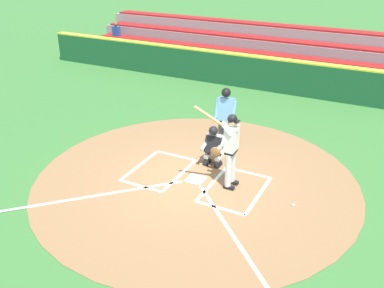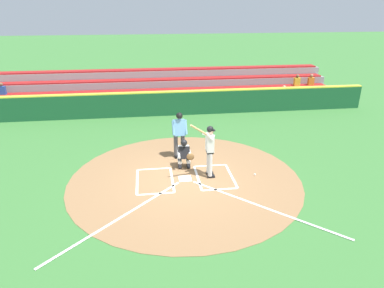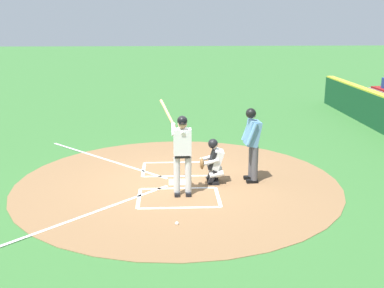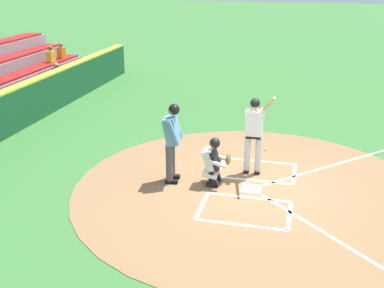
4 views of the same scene
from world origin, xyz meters
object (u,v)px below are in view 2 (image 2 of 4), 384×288
at_px(plate_umpire, 179,132).
at_px(baseball, 255,174).
at_px(catcher, 184,153).
at_px(batter, 210,148).

relative_size(plate_umpire, baseball, 25.20).
bearing_deg(plate_umpire, catcher, 94.74).
bearing_deg(baseball, batter, -5.37).
distance_m(batter, catcher, 1.23).
height_order(catcher, plate_umpire, plate_umpire).
distance_m(catcher, baseball, 2.65).
bearing_deg(catcher, plate_umpire, -85.26).
height_order(batter, plate_umpire, batter).
bearing_deg(baseball, catcher, -21.50).
bearing_deg(plate_umpire, baseball, 142.54).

